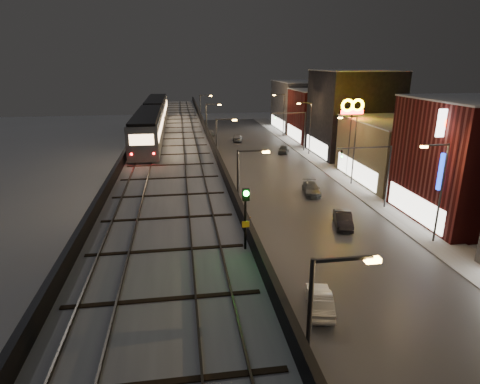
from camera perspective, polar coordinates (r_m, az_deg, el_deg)
ground at (r=23.43m, az=6.59°, el=-23.36°), size 220.00×220.00×0.00m
road_surface at (r=55.55m, az=4.84°, el=1.87°), size 17.00×120.00×0.06m
sidewalk_right at (r=58.61m, az=14.41°, el=2.26°), size 4.00×120.00×0.14m
under_viaduct_pavement at (r=54.13m, az=-9.21°, el=1.26°), size 11.00×120.00×0.06m
elevated_viaduct at (r=49.71m, az=-9.55°, el=6.39°), size 9.00×100.00×6.30m
viaduct_trackbed at (r=49.69m, az=-9.60°, el=7.29°), size 8.40×100.00×0.32m
viaduct_parapet_streetside at (r=49.74m, az=-4.56°, el=8.04°), size 0.30×100.00×1.10m
viaduct_parapet_far at (r=49.91m, az=-14.66°, el=7.55°), size 0.30×100.00×1.10m
building_b at (r=46.33m, az=30.59°, el=3.85°), size 12.20×12.20×12.16m
building_c at (r=57.97m, az=21.81°, el=5.45°), size 12.20×15.20×8.16m
building_d at (r=71.57m, az=15.73°, el=10.68°), size 12.20×13.20×14.16m
building_e at (r=84.68m, az=11.78°, el=10.65°), size 12.20×12.20×10.16m
building_f at (r=97.81m, az=8.97°, el=12.05°), size 12.20×16.20×11.16m
streetlight_left_0 at (r=16.33m, az=10.54°, el=-21.05°), size 2.57×0.28×9.00m
streetlight_left_1 at (r=31.91m, az=0.21°, el=-0.62°), size 2.57×0.28×9.00m
streetlight_right_1 at (r=38.35m, az=26.45°, el=0.66°), size 2.56×0.28×9.00m
streetlight_left_2 at (r=49.17m, az=-3.00°, el=6.04°), size 2.57×0.28×9.00m
streetlight_right_2 at (r=53.57m, az=15.70°, el=6.39°), size 2.56×0.28×9.00m
streetlight_left_3 at (r=66.82m, az=-4.55°, el=9.20°), size 2.57×0.28×9.00m
streetlight_right_3 at (r=70.13m, az=9.76°, el=9.42°), size 2.56×0.28×9.00m
streetlight_left_4 at (r=84.62m, az=-5.46°, el=11.04°), size 2.57×0.28×9.00m
streetlight_right_4 at (r=87.25m, az=6.08°, el=11.23°), size 2.56×0.28×9.00m
traffic_light_rig_a at (r=45.46m, az=19.11°, el=3.10°), size 6.10×0.34×7.00m
traffic_light_rig_b at (r=72.80m, az=8.33°, el=9.21°), size 6.10×0.34×7.00m
subway_train at (r=55.21m, az=-12.27°, el=10.28°), size 2.95×36.14×3.53m
rail_signal at (r=19.10m, az=0.82°, el=-2.15°), size 0.36×0.44×3.15m
car_taxi at (r=38.67m, az=0.38°, el=-4.34°), size 1.80×4.29×1.45m
car_near_white at (r=27.36m, az=11.25°, el=-14.99°), size 2.32×4.42×1.38m
car_mid_dark at (r=82.19m, az=-0.34°, el=7.68°), size 2.71×4.76×1.30m
car_far_white at (r=88.86m, az=-4.36°, el=8.42°), size 2.12×4.06×1.32m
car_onc_silver at (r=40.44m, az=14.44°, el=-3.89°), size 2.67×4.70×1.46m
car_onc_white at (r=49.57m, az=10.11°, el=0.42°), size 2.66×4.91×1.35m
car_onc_red at (r=71.37m, az=6.21°, el=6.00°), size 2.86×4.30×1.36m
sign_mcdonalds at (r=56.98m, az=15.65°, el=10.75°), size 3.18×0.42×10.75m
sign_citgo at (r=40.46m, az=27.38°, el=6.73°), size 2.43×0.39×11.55m
sign_carwash at (r=40.64m, az=27.22°, el=1.73°), size 1.49×0.35×7.75m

